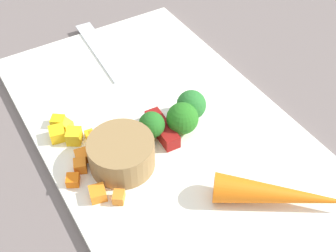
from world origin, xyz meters
The scene contains 20 objects.
ground_plane centered at (0.00, 0.00, 0.00)m, with size 4.00×4.00×0.00m, color #675C5A.
cutting_board centered at (0.00, 0.00, 0.01)m, with size 0.56×0.32×0.01m, color white.
prep_bowl centered at (-0.02, 0.08, 0.03)m, with size 0.08×0.08×0.04m, color olive.
chef_knife centered at (0.08, 0.00, 0.02)m, with size 0.33×0.04×0.02m.
whole_carrot centered at (-0.17, -0.05, 0.03)m, with size 0.04×0.04×0.16m, color orange.
carrot_dice_0 centered at (0.00, 0.13, 0.02)m, with size 0.02×0.02×0.01m, color orange.
carrot_dice_1 centered at (0.01, 0.12, 0.02)m, with size 0.02×0.02×0.01m, color orange.
carrot_dice_2 centered at (-0.07, 0.11, 0.02)m, with size 0.02×0.01×0.01m, color orange.
carrot_dice_3 centered at (0.04, 0.09, 0.02)m, with size 0.02×0.01×0.01m, color orange.
carrot_dice_4 centered at (-0.05, 0.13, 0.02)m, with size 0.02×0.02×0.01m, color orange.
carrot_dice_5 centered at (-0.01, 0.14, 0.02)m, with size 0.02×0.02×0.01m, color orange.
pepper_dice_0 centered at (0.04, 0.09, 0.02)m, with size 0.01×0.01×0.01m, color yellow.
pepper_dice_1 centered at (0.03, 0.08, 0.02)m, with size 0.02×0.01×0.01m, color yellow.
pepper_dice_2 centered at (0.05, 0.11, 0.02)m, with size 0.02×0.02×0.02m, color yellow.
pepper_dice_3 centered at (0.08, 0.11, 0.02)m, with size 0.01×0.01×0.01m, color yellow.
pepper_dice_4 centered at (0.07, 0.13, 0.02)m, with size 0.02×0.02×0.02m, color yellow.
pepper_dice_5 centered at (0.09, 0.12, 0.02)m, with size 0.02×0.02×0.01m, color yellow.
broccoli_floret_0 centered at (-0.01, -0.02, 0.04)m, with size 0.04×0.04×0.05m.
broccoli_floret_1 centered at (0.00, 0.02, 0.04)m, with size 0.03×0.03×0.04m.
broccoli_floret_2 centered at (0.01, -0.04, 0.03)m, with size 0.04×0.04×0.04m.
Camera 1 is at (-0.33, 0.20, 0.42)m, focal length 44.80 mm.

